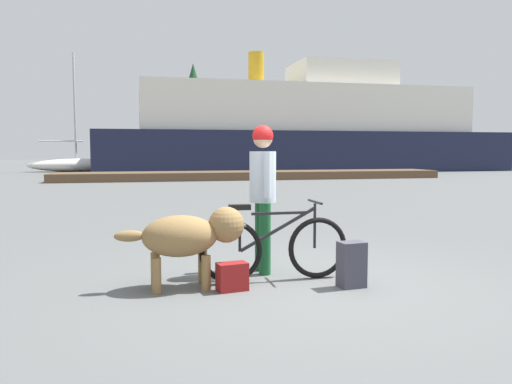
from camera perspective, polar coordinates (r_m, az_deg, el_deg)
The scene contains 11 objects.
ground_plane at distance 5.71m, azimuth 5.51°, elevation -10.44°, with size 160.00×160.00×0.00m, color #595B5B.
bicycle at distance 5.83m, azimuth 2.05°, elevation -6.22°, with size 1.74×0.44×0.91m.
person_cyclist at distance 6.13m, azimuth 0.76°, elevation 0.97°, with size 0.32×0.53×1.79m.
dog at distance 5.54m, azimuth -7.45°, elevation -4.84°, with size 1.39×0.53×0.88m.
backpack at distance 5.68m, azimuth 10.68°, elevation -8.00°, with size 0.28×0.20×0.50m, color #3F3F4C.
handbag_pannier at distance 5.47m, azimuth -2.68°, elevation -9.48°, with size 0.32×0.18×0.30m, color maroon.
dock_pier at distance 26.16m, azimuth -0.35°, elevation 1.90°, with size 19.75×2.52×0.40m, color brown.
ferry_boat at distance 37.37m, azimuth 5.43°, elevation 6.87°, with size 28.85×8.31×8.34m.
sailboat_moored at distance 37.28m, azimuth -19.53°, elevation 2.95°, with size 6.42×1.80×8.08m.
pine_tree_center at distance 53.37m, azimuth -7.04°, elevation 10.43°, with size 4.10×4.10×10.34m.
pine_tree_far_right at distance 53.79m, azimuth 4.70°, elevation 9.64°, with size 3.94×3.94×9.77m.
Camera 1 is at (-1.78, -5.22, 1.49)m, focal length 35.64 mm.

